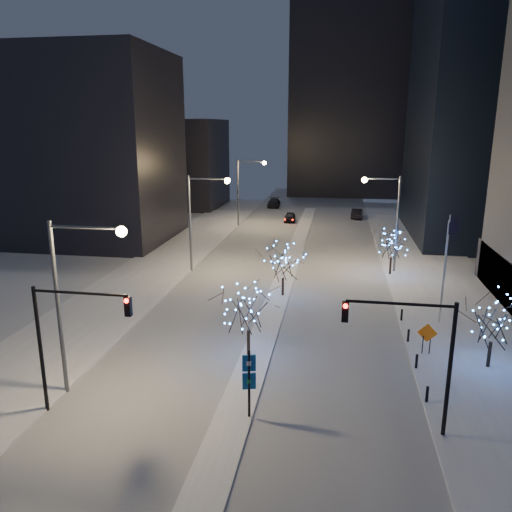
% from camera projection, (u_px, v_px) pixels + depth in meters
% --- Properties ---
extents(ground, '(160.00, 160.00, 0.00)m').
position_uv_depth(ground, '(230.00, 428.00, 25.22)').
color(ground, silver).
rests_on(ground, ground).
extents(road, '(20.00, 130.00, 0.02)m').
position_uv_depth(road, '(293.00, 256.00, 58.63)').
color(road, '#ACB2BC').
rests_on(road, ground).
extents(median, '(2.00, 80.00, 0.15)m').
position_uv_depth(median, '(289.00, 267.00, 53.84)').
color(median, white).
rests_on(median, ground).
extents(east_sidewalk, '(10.00, 90.00, 0.15)m').
position_uv_depth(east_sidewalk, '(455.00, 307.00, 41.92)').
color(east_sidewalk, white).
rests_on(east_sidewalk, ground).
extents(west_sidewalk, '(8.00, 90.00, 0.15)m').
position_uv_depth(west_sidewalk, '(129.00, 289.00, 46.50)').
color(west_sidewalk, white).
rests_on(west_sidewalk, ground).
extents(filler_west_near, '(22.00, 18.00, 24.00)m').
position_uv_depth(filler_west_near, '(84.00, 148.00, 64.79)').
color(filler_west_near, black).
rests_on(filler_west_near, ground).
extents(filler_west_far, '(18.00, 16.00, 16.00)m').
position_uv_depth(filler_west_far, '(174.00, 163.00, 94.13)').
color(filler_west_far, black).
rests_on(filler_west_far, ground).
extents(horizon_block, '(24.00, 14.00, 42.00)m').
position_uv_depth(horizon_block, '(347.00, 96.00, 106.79)').
color(horizon_block, black).
rests_on(horizon_block, ground).
extents(street_lamp_w_near, '(4.40, 0.56, 10.00)m').
position_uv_depth(street_lamp_w_near, '(74.00, 285.00, 26.90)').
color(street_lamp_w_near, '#595E66').
rests_on(street_lamp_w_near, ground).
extents(street_lamp_w_mid, '(4.40, 0.56, 10.00)m').
position_uv_depth(street_lamp_w_mid, '(200.00, 210.00, 50.76)').
color(street_lamp_w_mid, '#595E66').
rests_on(street_lamp_w_mid, ground).
extents(street_lamp_w_far, '(4.40, 0.56, 10.00)m').
position_uv_depth(street_lamp_w_far, '(245.00, 183.00, 74.63)').
color(street_lamp_w_far, '#595E66').
rests_on(street_lamp_w_far, ground).
extents(street_lamp_east, '(3.90, 0.56, 10.00)m').
position_uv_depth(street_lamp_east, '(389.00, 211.00, 50.63)').
color(street_lamp_east, '#595E66').
rests_on(street_lamp_east, ground).
extents(traffic_signal_west, '(5.26, 0.43, 7.00)m').
position_uv_depth(traffic_signal_west, '(66.00, 330.00, 25.34)').
color(traffic_signal_west, black).
rests_on(traffic_signal_west, ground).
extents(traffic_signal_east, '(5.26, 0.43, 7.00)m').
position_uv_depth(traffic_signal_east, '(417.00, 346.00, 23.55)').
color(traffic_signal_east, black).
rests_on(traffic_signal_east, ground).
extents(flagpoles, '(1.35, 2.60, 8.00)m').
position_uv_depth(flagpoles, '(446.00, 260.00, 38.36)').
color(flagpoles, silver).
rests_on(flagpoles, east_sidewalk).
extents(bollards, '(0.16, 12.16, 0.90)m').
position_uv_depth(bollards, '(412.00, 348.00, 33.00)').
color(bollards, black).
rests_on(bollards, east_sidewalk).
extents(car_near, '(1.88, 4.34, 1.46)m').
position_uv_depth(car_near, '(290.00, 217.00, 79.55)').
color(car_near, black).
rests_on(car_near, ground).
extents(car_mid, '(2.19, 4.99, 1.59)m').
position_uv_depth(car_mid, '(357.00, 213.00, 82.64)').
color(car_mid, black).
rests_on(car_mid, ground).
extents(car_far, '(2.50, 5.58, 1.59)m').
position_uv_depth(car_far, '(274.00, 203.00, 93.87)').
color(car_far, black).
rests_on(car_far, ground).
extents(holiday_tree_median_near, '(5.20, 5.20, 4.97)m').
position_uv_depth(holiday_tree_median_near, '(248.00, 309.00, 32.28)').
color(holiday_tree_median_near, black).
rests_on(holiday_tree_median_near, median).
extents(holiday_tree_median_far, '(4.66, 4.66, 4.95)m').
position_uv_depth(holiday_tree_median_far, '(283.00, 262.00, 43.84)').
color(holiday_tree_median_far, black).
rests_on(holiday_tree_median_far, median).
extents(holiday_tree_plaza_near, '(4.38, 4.38, 4.80)m').
position_uv_depth(holiday_tree_plaza_near, '(493.00, 321.00, 30.61)').
color(holiday_tree_plaza_near, black).
rests_on(holiday_tree_plaza_near, east_sidewalk).
extents(holiday_tree_plaza_far, '(4.07, 4.07, 4.62)m').
position_uv_depth(holiday_tree_plaza_far, '(392.00, 245.00, 50.26)').
color(holiday_tree_plaza_far, black).
rests_on(holiday_tree_plaza_far, east_sidewalk).
extents(wayfinding_sign, '(0.69, 0.27, 3.91)m').
position_uv_depth(wayfinding_sign, '(249.00, 377.00, 25.43)').
color(wayfinding_sign, black).
rests_on(wayfinding_sign, ground).
extents(construction_sign, '(1.29, 0.17, 2.13)m').
position_uv_depth(construction_sign, '(427.00, 336.00, 32.83)').
color(construction_sign, black).
rests_on(construction_sign, east_sidewalk).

